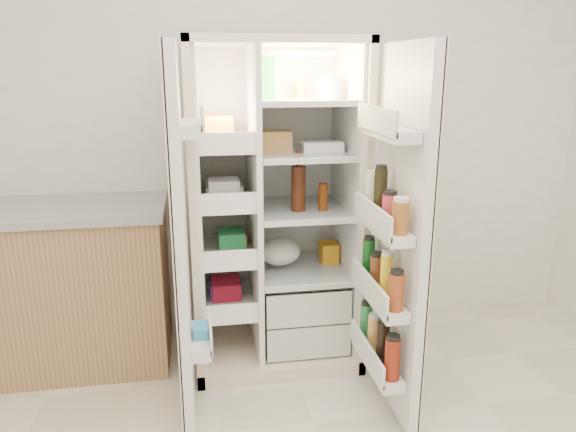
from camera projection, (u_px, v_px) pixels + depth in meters
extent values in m
cube|color=white|center=(278.00, 118.00, 3.32)|extent=(4.00, 0.02, 2.70)
cube|color=beige|center=(266.00, 193.00, 3.36)|extent=(0.92, 0.04, 1.80)
cube|color=beige|center=(194.00, 210.00, 2.97)|extent=(0.04, 0.70, 1.80)
cube|color=beige|center=(350.00, 203.00, 3.12)|extent=(0.04, 0.70, 1.80)
cube|color=beige|center=(272.00, 41.00, 2.81)|extent=(0.92, 0.70, 0.04)
cube|color=beige|center=(275.00, 345.00, 3.27)|extent=(0.92, 0.70, 0.08)
cube|color=white|center=(266.00, 191.00, 3.32)|extent=(0.84, 0.02, 1.68)
cube|color=white|center=(199.00, 206.00, 2.97)|extent=(0.02, 0.62, 1.68)
cube|color=white|center=(345.00, 200.00, 3.10)|extent=(0.02, 0.62, 1.68)
cube|color=white|center=(254.00, 204.00, 3.02)|extent=(0.03, 0.62, 1.68)
cube|color=silver|center=(301.00, 323.00, 3.24)|extent=(0.47, 0.52, 0.19)
cube|color=silver|center=(301.00, 291.00, 3.19)|extent=(0.47, 0.52, 0.19)
cube|color=#FFD18C|center=(300.00, 54.00, 2.90)|extent=(0.30, 0.30, 0.02)
cube|color=white|center=(229.00, 301.00, 3.15)|extent=(0.28, 0.58, 0.02)
cube|color=white|center=(227.00, 251.00, 3.07)|extent=(0.28, 0.58, 0.02)
cube|color=white|center=(226.00, 200.00, 2.99)|extent=(0.28, 0.58, 0.02)
cube|color=white|center=(224.00, 145.00, 2.91)|extent=(0.28, 0.58, 0.02)
cube|color=silver|center=(300.00, 269.00, 3.17)|extent=(0.49, 0.58, 0.01)
cube|color=silver|center=(301.00, 209.00, 3.07)|extent=(0.49, 0.58, 0.01)
cube|color=silver|center=(301.00, 152.00, 2.99)|extent=(0.49, 0.58, 0.02)
cube|color=silver|center=(301.00, 100.00, 2.92)|extent=(0.49, 0.58, 0.02)
cube|color=red|center=(229.00, 291.00, 3.13)|extent=(0.16, 0.20, 0.10)
cube|color=#258848|center=(227.00, 240.00, 3.05)|extent=(0.14, 0.18, 0.12)
cube|color=silver|center=(225.00, 192.00, 2.98)|extent=(0.20, 0.22, 0.07)
cube|color=orange|center=(224.00, 130.00, 2.89)|extent=(0.15, 0.16, 0.14)
cube|color=#6938A8|center=(229.00, 292.00, 3.13)|extent=(0.18, 0.20, 0.09)
cube|color=orange|center=(227.00, 241.00, 3.05)|extent=(0.14, 0.18, 0.10)
cube|color=silver|center=(225.00, 187.00, 2.97)|extent=(0.16, 0.16, 0.12)
sphere|color=orange|center=(282.00, 340.00, 3.16)|extent=(0.07, 0.07, 0.07)
sphere|color=orange|center=(296.00, 335.00, 3.21)|extent=(0.07, 0.07, 0.07)
sphere|color=orange|center=(314.00, 337.00, 3.19)|extent=(0.07, 0.07, 0.07)
sphere|color=orange|center=(287.00, 328.00, 3.30)|extent=(0.07, 0.07, 0.07)
sphere|color=orange|center=(303.00, 328.00, 3.30)|extent=(0.07, 0.07, 0.07)
ellipsoid|color=#3C7125|center=(300.00, 288.00, 3.20)|extent=(0.26, 0.24, 0.11)
cylinder|color=#451D0E|center=(298.00, 189.00, 2.98)|extent=(0.08, 0.08, 0.25)
cylinder|color=#6A2C0B|center=(323.00, 197.00, 2.99)|extent=(0.05, 0.05, 0.15)
cube|color=green|center=(267.00, 78.00, 2.85)|extent=(0.08, 0.08, 0.22)
cylinder|color=white|center=(330.00, 88.00, 2.92)|extent=(0.12, 0.12, 0.11)
cylinder|color=olive|center=(300.00, 89.00, 3.02)|extent=(0.07, 0.07, 0.09)
cube|color=white|center=(323.00, 147.00, 2.95)|extent=(0.22, 0.09, 0.05)
cube|color=#B17B46|center=(274.00, 141.00, 2.94)|extent=(0.19, 0.10, 0.11)
ellipsoid|color=silver|center=(280.00, 257.00, 3.12)|extent=(0.24, 0.21, 0.15)
cube|color=orange|center=(329.00, 252.00, 3.25)|extent=(0.10, 0.12, 0.12)
cube|color=white|center=(181.00, 241.00, 2.44)|extent=(0.05, 0.40, 1.72)
cube|color=beige|center=(175.00, 241.00, 2.44)|extent=(0.01, 0.40, 1.72)
cube|color=white|center=(201.00, 341.00, 2.58)|extent=(0.09, 0.32, 0.06)
cube|color=white|center=(191.00, 129.00, 2.32)|extent=(0.09, 0.32, 0.06)
cube|color=#338CCC|center=(201.00, 335.00, 2.58)|extent=(0.07, 0.12, 0.10)
cube|color=white|center=(400.00, 236.00, 2.52)|extent=(0.05, 0.58, 1.72)
cube|color=beige|center=(405.00, 235.00, 2.52)|extent=(0.01, 0.58, 1.72)
cube|color=white|center=(377.00, 361.00, 2.67)|extent=(0.11, 0.50, 0.05)
cube|color=white|center=(380.00, 297.00, 2.58)|extent=(0.11, 0.50, 0.05)
cube|color=white|center=(383.00, 226.00, 2.49)|extent=(0.11, 0.50, 0.05)
cube|color=white|center=(388.00, 132.00, 2.38)|extent=(0.11, 0.50, 0.05)
cylinder|color=maroon|center=(392.00, 359.00, 2.45)|extent=(0.07, 0.07, 0.20)
cylinder|color=black|center=(383.00, 343.00, 2.57)|extent=(0.06, 0.06, 0.22)
cylinder|color=gold|center=(374.00, 334.00, 2.70)|extent=(0.06, 0.06, 0.18)
cylinder|color=#2A8043|center=(366.00, 321.00, 2.82)|extent=(0.06, 0.06, 0.19)
cylinder|color=#953B18|center=(396.00, 292.00, 2.36)|extent=(0.07, 0.07, 0.17)
cylinder|color=yellow|center=(386.00, 277.00, 2.48)|extent=(0.06, 0.06, 0.21)
cylinder|color=brown|center=(377.00, 272.00, 2.61)|extent=(0.07, 0.07, 0.16)
cylinder|color=#114E18|center=(368.00, 259.00, 2.73)|extent=(0.06, 0.06, 0.20)
cylinder|color=brown|center=(400.00, 218.00, 2.27)|extent=(0.07, 0.07, 0.14)
cylinder|color=#CA3441|center=(390.00, 210.00, 2.40)|extent=(0.07, 0.07, 0.14)
cylinder|color=black|center=(380.00, 193.00, 2.51)|extent=(0.06, 0.06, 0.23)
cylinder|color=#ECE7C2|center=(371.00, 193.00, 2.64)|extent=(0.06, 0.06, 0.18)
cube|color=#A77B53|center=(55.00, 289.00, 3.07)|extent=(1.24, 0.64, 0.89)
cube|color=#99999E|center=(45.00, 209.00, 2.95)|extent=(1.28, 0.68, 0.04)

